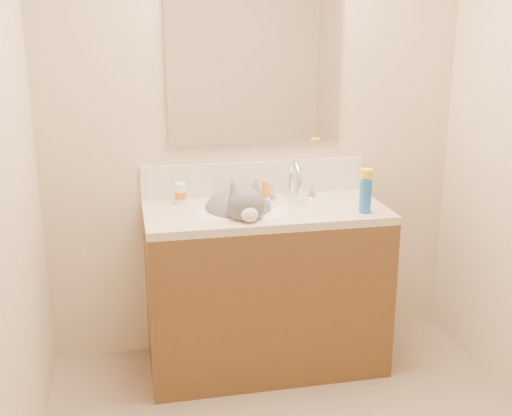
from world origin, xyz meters
name	(u,v)px	position (x,y,z in m)	size (l,w,h in m)	color
room_shell	(332,107)	(0.00, 0.00, 1.49)	(2.24, 2.54, 2.52)	beige
vanity_cabinet	(265,292)	(0.00, 0.97, 0.41)	(1.20, 0.55, 0.82)	brown
counter_slab	(266,212)	(0.00, 0.97, 0.84)	(1.20, 0.55, 0.04)	beige
basin	(243,225)	(-0.12, 0.94, 0.79)	(0.45, 0.36, 0.14)	white
faucet	(294,183)	(0.18, 1.11, 0.95)	(0.28, 0.20, 0.21)	silver
cat	(240,212)	(-0.13, 0.98, 0.85)	(0.40, 0.48, 0.35)	#565456
backsplash	(255,178)	(0.00, 1.24, 0.95)	(1.20, 0.02, 0.18)	silver
mirror	(255,65)	(0.00, 1.24, 1.54)	(0.90, 0.02, 0.80)	white
pill_bottle	(180,193)	(-0.41, 1.15, 0.91)	(0.06, 0.06, 0.11)	white
pill_label	(180,195)	(-0.41, 1.15, 0.90)	(0.06, 0.06, 0.04)	orange
silver_jar	(254,193)	(-0.02, 1.16, 0.89)	(0.05, 0.05, 0.06)	#B7B7BC
amber_bottle	(265,190)	(0.04, 1.16, 0.91)	(0.04, 0.04, 0.09)	orange
toothbrush	(270,203)	(0.04, 1.05, 0.86)	(0.01, 0.14, 0.01)	white
toothbrush_head	(270,202)	(0.04, 1.05, 0.87)	(0.02, 0.03, 0.02)	#70C5EE
spray_can	(365,196)	(0.46, 0.81, 0.94)	(0.06, 0.06, 0.16)	blue
spray_cap	(367,173)	(0.46, 0.81, 1.06)	(0.06, 0.06, 0.04)	yellow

